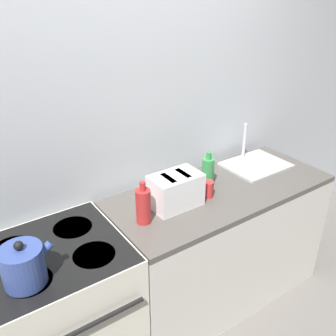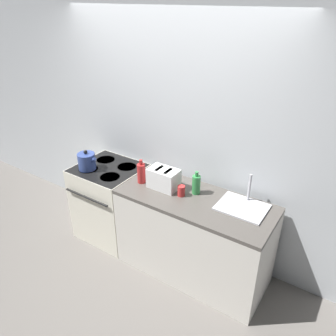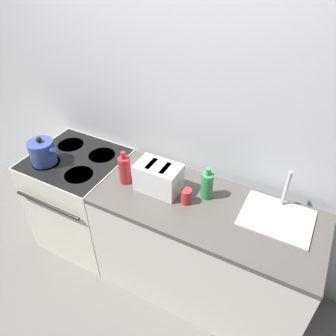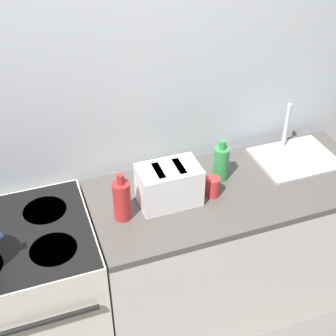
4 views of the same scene
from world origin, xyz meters
The scene contains 8 objects.
wall_back centered at (0.00, 0.71, 1.30)m, with size 8.00×0.05×2.60m.
stove centered at (-0.58, 0.33, 0.46)m, with size 0.70×0.69×0.89m.
counter_block centered at (0.53, 0.32, 0.44)m, with size 1.50×0.64×0.89m.
toaster centered at (0.17, 0.33, 0.99)m, with size 0.30×0.19×0.20m.
sink_tray centered at (0.95, 0.43, 0.91)m, with size 0.43×0.35×0.28m.
bottle_red centered at (-0.07, 0.29, 0.99)m, with size 0.08×0.08×0.25m.
bottle_green centered at (0.49, 0.41, 0.99)m, with size 0.08×0.08×0.23m.
cup_red centered at (0.39, 0.30, 0.94)m, with size 0.07×0.07×0.10m.
Camera 4 is at (-0.43, -1.34, 2.39)m, focal length 50.00 mm.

